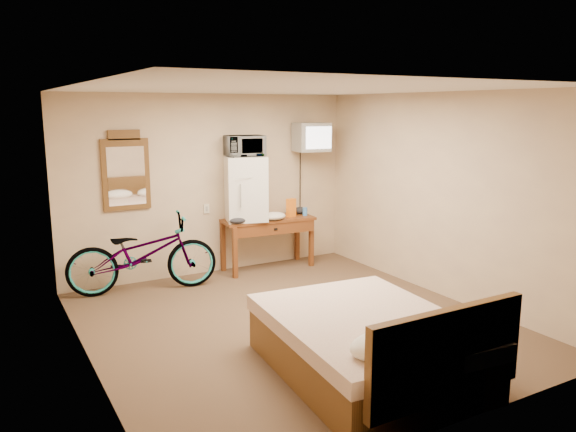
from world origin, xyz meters
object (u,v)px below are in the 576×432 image
object	(u,v)px
mini_fridge	(245,188)
blue_cup	(305,212)
crt_television	(311,137)
bed	(371,344)
desk	(269,227)
microwave	(245,146)
wall_mirror	(126,172)
bicycle	(143,254)

from	to	relation	value
mini_fridge	blue_cup	world-z (taller)	mini_fridge
crt_television	bed	world-z (taller)	crt_television
desk	blue_cup	xyz separation A→B (m)	(0.56, -0.08, 0.18)
blue_cup	desk	bearing A→B (deg)	172.01
blue_cup	mini_fridge	bearing A→B (deg)	170.85
mini_fridge	bed	distance (m)	3.59
mini_fridge	blue_cup	size ratio (longest dim) A/B	7.36
desk	blue_cup	world-z (taller)	blue_cup
desk	blue_cup	distance (m)	0.59
mini_fridge	microwave	xyz separation A→B (m)	(0.00, 0.00, 0.59)
mini_fridge	crt_television	world-z (taller)	crt_television
crt_television	wall_mirror	bearing A→B (deg)	174.57
crt_television	wall_mirror	xyz separation A→B (m)	(-2.64, 0.25, -0.38)
microwave	bicycle	size ratio (longest dim) A/B	0.28
bicycle	crt_television	bearing A→B (deg)	-77.11
crt_television	desk	bearing A→B (deg)	-178.33
blue_cup	bed	size ratio (longest dim) A/B	0.06
desk	microwave	size ratio (longest dim) A/B	2.65
microwave	wall_mirror	xyz separation A→B (m)	(-1.59, 0.21, -0.29)
microwave	crt_television	bearing A→B (deg)	4.54
microwave	desk	bearing A→B (deg)	-4.12
bicycle	bed	world-z (taller)	bicycle
desk	mini_fridge	size ratio (longest dim) A/B	1.52
desk	bed	size ratio (longest dim) A/B	0.66
desk	wall_mirror	size ratio (longest dim) A/B	1.33
mini_fridge	bicycle	world-z (taller)	mini_fridge
mini_fridge	crt_television	xyz separation A→B (m)	(1.05, -0.04, 0.69)
blue_cup	bicycle	distance (m)	2.44
crt_television	wall_mirror	size ratio (longest dim) A/B	0.59
mini_fridge	bed	xyz separation A→B (m)	(-0.44, -3.44, -0.90)
blue_cup	crt_television	size ratio (longest dim) A/B	0.20
desk	bed	bearing A→B (deg)	-102.86
crt_television	blue_cup	bearing A→B (deg)	-148.16
desk	mini_fridge	world-z (taller)	mini_fridge
desk	microwave	world-z (taller)	microwave
mini_fridge	blue_cup	bearing A→B (deg)	-9.15
microwave	crt_television	size ratio (longest dim) A/B	0.85
blue_cup	bed	xyz separation A→B (m)	(-1.33, -3.30, -0.52)
microwave	bed	bearing A→B (deg)	-90.25
microwave	wall_mirror	bearing A→B (deg)	179.57
desk	microwave	xyz separation A→B (m)	(-0.34, 0.07, 1.17)
desk	wall_mirror	bearing A→B (deg)	171.95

